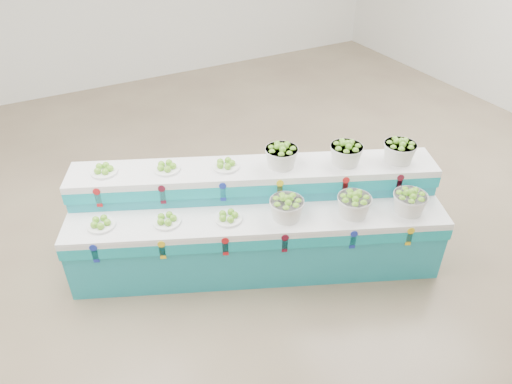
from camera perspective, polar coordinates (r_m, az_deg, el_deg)
ground at (r=5.78m, az=2.22°, el=-2.98°), size 10.00×10.00×0.00m
display_stand at (r=4.90m, az=-0.00°, el=-3.45°), size 3.79×2.36×1.02m
plate_lower_left at (r=4.69m, az=-18.06°, el=-3.48°), size 0.35×0.35×0.09m
plate_lower_mid at (r=4.58m, az=-10.64°, el=-3.21°), size 0.35×0.35×0.09m
plate_lower_right at (r=4.55m, az=-3.33°, el=-2.89°), size 0.35×0.35×0.09m
basket_lower_left at (r=4.54m, az=3.67°, el=-1.84°), size 0.43×0.43×0.23m
basket_lower_mid at (r=4.67m, az=11.62°, el=-1.42°), size 0.43×0.43×0.23m
basket_lower_right at (r=4.84m, az=17.87°, el=-1.06°), size 0.43×0.43×0.23m
plate_upper_left at (r=4.89m, az=-17.74°, el=2.62°), size 0.35×0.35×0.09m
plate_upper_mid at (r=4.79m, az=-10.63°, el=3.02°), size 0.35×0.35×0.09m
plate_upper_right at (r=4.75m, az=-3.64°, el=3.37°), size 0.35×0.35×0.09m
basket_upper_left at (r=4.75m, az=3.06°, el=4.38°), size 0.43×0.43×0.23m
basket_upper_mid at (r=4.88m, az=10.71°, el=4.63°), size 0.43×0.43×0.23m
basket_upper_right at (r=5.04m, az=16.76°, el=4.76°), size 0.43×0.43×0.23m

